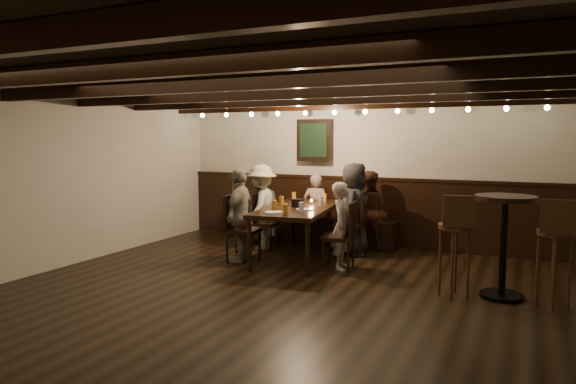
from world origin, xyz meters
The scene contains 27 objects.
room centered at (-0.29, 2.21, 1.07)m, with size 7.00×7.00×7.00m.
dining_table centered at (-0.50, 2.06, 0.71)m, with size 1.21×2.17×0.77m.
chair_left_near centered at (-1.28, 2.40, 0.27)m, with size 0.45×0.45×0.88m.
chair_left_far centered at (-1.15, 1.51, 0.30)m, with size 0.50×0.50×0.97m.
chair_right_near centered at (0.15, 2.61, 0.30)m, with size 0.51×0.51×0.99m.
chair_right_far centered at (0.27, 1.72, 0.28)m, with size 0.48×0.48×0.93m.
person_bench_left centered at (-1.52, 2.82, 0.63)m, with size 0.62×0.40×1.26m, color #2A2A2C.
person_bench_centre centered at (-0.65, 3.10, 0.60)m, with size 0.44×0.29×1.19m, color gray.
person_bench_right centered at (0.26, 3.08, 0.64)m, with size 0.62×0.48×1.27m, color #4F271B.
person_left_near centered at (-1.31, 2.40, 0.68)m, with size 0.88×0.51×1.37m, color #AAA490.
person_left_far centered at (-1.18, 1.51, 0.68)m, with size 0.79×0.33×1.35m, color gray.
person_right_near centered at (0.18, 2.61, 0.71)m, with size 0.69×0.45×1.42m, color #252528.
person_right_far centered at (0.30, 1.72, 0.60)m, with size 0.44×0.29×1.20m, color #B49E98.
pint_a centered at (-0.88, 2.71, 0.84)m, with size 0.07×0.07×0.14m, color #BF7219.
pint_b centered at (-0.35, 2.74, 0.84)m, with size 0.07×0.07×0.14m, color #BF7219.
pint_c centered at (-0.81, 2.12, 0.84)m, with size 0.07×0.07×0.14m, color #BF7219.
pint_d centered at (-0.23, 2.30, 0.84)m, with size 0.07×0.07×0.14m, color silver.
pint_e centered at (-0.66, 1.58, 0.84)m, with size 0.07×0.07×0.14m, color #BF7219.
pint_f centered at (-0.23, 1.54, 0.84)m, with size 0.07×0.07×0.14m, color silver.
pint_g centered at (-0.34, 1.28, 0.84)m, with size 0.07×0.07×0.14m, color #BF7219.
plate_near centered at (-0.55, 1.35, 0.78)m, with size 0.24×0.24×0.01m, color white.
plate_far centered at (-0.28, 1.79, 0.78)m, with size 0.24×0.24×0.01m, color white.
condiment_caddy centered at (-0.50, 2.01, 0.83)m, with size 0.15×0.10×0.12m, color black.
candle centered at (-0.43, 2.37, 0.80)m, with size 0.05×0.05×0.05m, color beige.
high_top_table centered at (2.35, 1.29, 0.76)m, with size 0.65×0.65×1.16m.
bar_stool_left centered at (1.85, 1.09, 0.44)m, with size 0.39×0.41×1.17m.
bar_stool_right centered at (2.85, 1.14, 0.44)m, with size 0.37×0.38×1.17m.
Camera 1 is at (2.57, -4.82, 1.79)m, focal length 32.00 mm.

